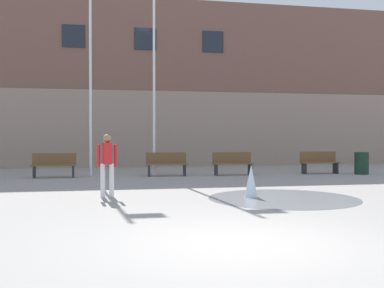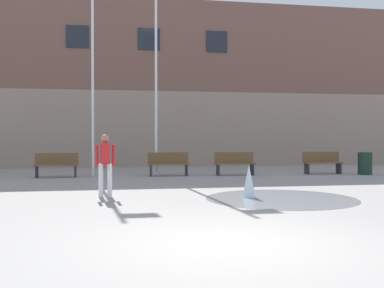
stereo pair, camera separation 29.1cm
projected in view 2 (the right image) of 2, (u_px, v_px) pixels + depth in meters
The scene contains 11 objects.
ground_plane at pixel (235, 244), 6.39m from camera, with size 100.00×100.00×0.00m, color gray.
library_building at pixel (145, 89), 25.61m from camera, with size 36.00×6.05×8.57m.
splash_fountain at pixel (266, 190), 11.19m from camera, with size 3.73×3.73×0.83m.
park_bench_left_of_flagpoles at pixel (56, 165), 16.91m from camera, with size 1.60×0.44×0.91m.
park_bench_under_right_flagpole at pixel (168, 164), 17.57m from camera, with size 1.60×0.44×0.91m.
park_bench_near_trashcan at pixel (235, 163), 17.84m from camera, with size 1.60×0.44×0.91m.
park_bench_far_right at pixel (322, 162), 18.47m from camera, with size 1.60×0.44×0.91m.
adult_watching at pixel (105, 160), 11.36m from camera, with size 0.50×0.36×1.59m.
flagpole_left at pixel (93, 57), 17.50m from camera, with size 0.80×0.10×8.80m.
flagpole_right at pixel (157, 59), 17.91m from camera, with size 0.80×0.10×8.77m.
trash_can at pixel (365, 163), 18.11m from camera, with size 0.56×0.56×0.90m, color #193323.
Camera 2 is at (-1.67, -6.17, 1.53)m, focal length 42.00 mm.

